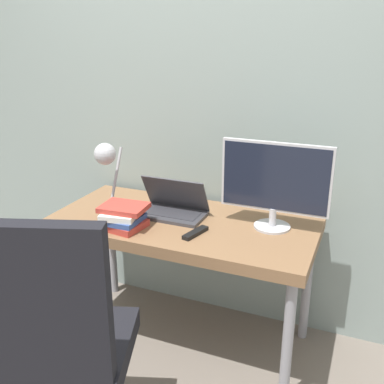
{
  "coord_description": "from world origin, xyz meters",
  "views": [
    {
      "loc": [
        0.89,
        -1.67,
        1.69
      ],
      "look_at": [
        0.07,
        0.3,
        0.93
      ],
      "focal_mm": 42.0,
      "sensor_mm": 36.0,
      "label": 1
    }
  ],
  "objects": [
    {
      "name": "ground_plane",
      "position": [
        0.0,
        0.0,
        0.0
      ],
      "size": [
        12.0,
        12.0,
        0.0
      ],
      "primitive_type": "plane",
      "color": "#70665B"
    },
    {
      "name": "desk",
      "position": [
        0.0,
        0.34,
        0.68
      ],
      "size": [
        1.4,
        0.67,
        0.75
      ],
      "color": "brown",
      "rests_on": "ground_plane"
    },
    {
      "name": "desk_lamp",
      "position": [
        -0.38,
        0.24,
        1.05
      ],
      "size": [
        0.12,
        0.27,
        0.41
      ],
      "color": "#4C4C51",
      "rests_on": "desk"
    },
    {
      "name": "wall_back",
      "position": [
        0.0,
        0.74,
        1.3
      ],
      "size": [
        8.0,
        0.05,
        2.6
      ],
      "color": "gray",
      "rests_on": "ground_plane"
    },
    {
      "name": "monitor",
      "position": [
        0.46,
        0.43,
        0.99
      ],
      "size": [
        0.55,
        0.19,
        0.45
      ],
      "color": "#B7B7BC",
      "rests_on": "desk"
    },
    {
      "name": "office_chair",
      "position": [
        -0.11,
        -0.57,
        0.62
      ],
      "size": [
        0.62,
        0.62,
        1.12
      ],
      "color": "black",
      "rests_on": "ground_plane"
    },
    {
      "name": "book_stack",
      "position": [
        -0.24,
        0.14,
        0.8
      ],
      "size": [
        0.24,
        0.22,
        0.12
      ],
      "color": "#B2382D",
      "rests_on": "desk"
    },
    {
      "name": "laptop",
      "position": [
        -0.08,
        0.39,
        0.79
      ],
      "size": [
        0.36,
        0.22,
        0.21
      ],
      "color": "#38383D",
      "rests_on": "desk"
    },
    {
      "name": "tv_remote",
      "position": [
        0.13,
        0.2,
        0.76
      ],
      "size": [
        0.08,
        0.17,
        0.02
      ],
      "color": "black",
      "rests_on": "desk"
    }
  ]
}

